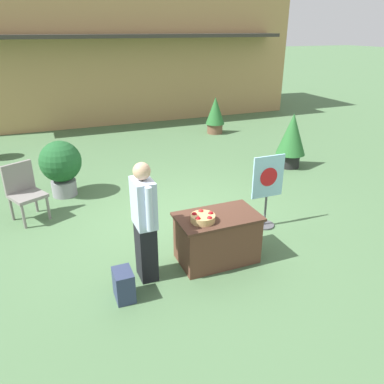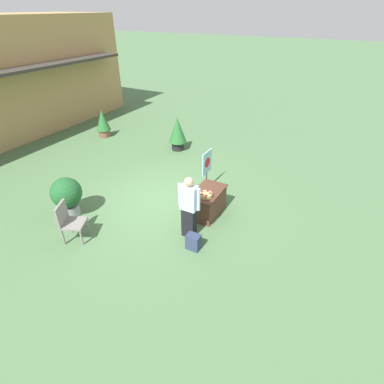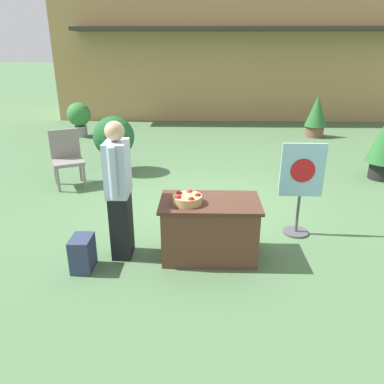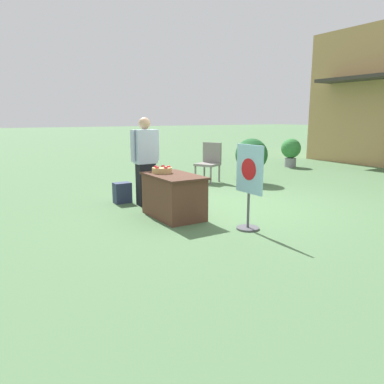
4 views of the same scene
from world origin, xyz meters
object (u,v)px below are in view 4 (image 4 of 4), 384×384
object	(u,v)px
person_visitor	(145,161)
display_table	(174,196)
apple_basket	(162,170)
potted_plant_near_left	(251,157)
poster_board	(249,184)
patio_chair	(210,160)
backpack	(122,193)
potted_plant_near_right	(291,150)

from	to	relation	value
person_visitor	display_table	bearing A→B (deg)	0.00
apple_basket	potted_plant_near_left	distance (m)	3.89
poster_board	patio_chair	world-z (taller)	poster_board
poster_board	person_visitor	bearing A→B (deg)	-74.10
backpack	patio_chair	xyz separation A→B (m)	(-1.16, 2.95, 0.38)
person_visitor	poster_board	xyz separation A→B (m)	(2.37, 0.66, -0.16)
display_table	backpack	bearing A→B (deg)	-166.44
patio_chair	potted_plant_near_left	distance (m)	1.12
display_table	potted_plant_near_left	xyz separation A→B (m)	(-1.96, 3.43, 0.30)
person_visitor	patio_chair	distance (m)	3.05
person_visitor	patio_chair	world-z (taller)	person_visitor
person_visitor	potted_plant_near_left	xyz separation A→B (m)	(-0.85, 3.44, -0.20)
apple_basket	poster_board	world-z (taller)	poster_board
potted_plant_near_right	apple_basket	bearing A→B (deg)	-63.03
apple_basket	display_table	bearing A→B (deg)	16.08
apple_basket	potted_plant_near_right	xyz separation A→B (m)	(-3.48, 6.84, -0.22)
display_table	backpack	distance (m)	1.57
display_table	potted_plant_near_left	distance (m)	3.96
apple_basket	patio_chair	xyz separation A→B (m)	(-2.41, 2.66, -0.22)
patio_chair	potted_plant_near_left	bearing A→B (deg)	113.11
person_visitor	poster_board	distance (m)	2.46
person_visitor	backpack	world-z (taller)	person_visitor
poster_board	display_table	bearing A→B (deg)	-62.71
backpack	potted_plant_near_left	distance (m)	3.85
display_table	apple_basket	xyz separation A→B (m)	(-0.28, -0.08, 0.43)
backpack	potted_plant_near_left	world-z (taller)	potted_plant_near_left
patio_chair	potted_plant_near_right	xyz separation A→B (m)	(-1.07, 4.18, -0.00)
person_visitor	potted_plant_near_right	world-z (taller)	person_visitor
poster_board	potted_plant_near_left	world-z (taller)	poster_board
person_visitor	backpack	size ratio (longest dim) A/B	4.13
display_table	person_visitor	world-z (taller)	person_visitor
poster_board	patio_chair	xyz separation A→B (m)	(-3.94, 1.94, -0.14)
display_table	apple_basket	bearing A→B (deg)	-163.92
backpack	potted_plant_near_right	size ratio (longest dim) A/B	0.42
person_visitor	backpack	xyz separation A→B (m)	(-0.41, -0.35, -0.68)
backpack	patio_chair	distance (m)	3.19
person_visitor	apple_basket	bearing A→B (deg)	-5.13
display_table	person_visitor	xyz separation A→B (m)	(-1.11, -0.02, 0.51)
display_table	potted_plant_near_right	distance (m)	7.73
display_table	poster_board	bearing A→B (deg)	26.92
person_visitor	poster_board	bearing A→B (deg)	14.58
display_table	patio_chair	world-z (taller)	patio_chair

